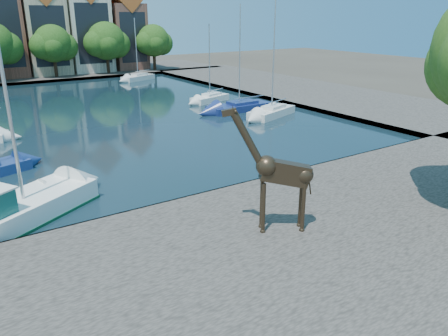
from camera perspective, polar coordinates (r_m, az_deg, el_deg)
The scene contains 16 objects.
ground at distance 24.63m, azimuth 2.63°, elevation -2.89°, with size 160.00×160.00×0.00m, color #38332B.
water_basin at distance 45.43m, azimuth -15.55°, elevation 6.91°, with size 38.00×50.00×0.08m, color black.
near_quay at distance 19.85m, azimuth 14.71°, elevation -8.56°, with size 50.00×14.00×0.50m, color #554F49.
far_quay at distance 76.13m, azimuth -23.43°, elevation 11.03°, with size 60.00×16.00×0.50m, color #554F49.
right_quay at distance 57.96m, azimuth 8.85°, elevation 10.19°, with size 14.00×52.00×0.50m, color #554F49.
townhouse_east_inner at distance 75.97m, azimuth -22.67°, elevation 16.82°, with size 5.94×9.18×15.79m.
townhouse_east_mid at distance 77.55m, azimuth -17.82°, elevation 17.66°, with size 6.43×9.18×16.65m.
townhouse_east_end at distance 79.66m, azimuth -13.06°, elevation 17.37°, with size 5.44×9.18×14.43m.
far_tree_mid_east at distance 70.73m, azimuth -21.37°, elevation 14.76°, with size 7.02×5.40×7.52m.
far_tree_east at distance 72.91m, azimuth -15.06°, elevation 15.58°, with size 7.54×5.80×7.84m.
far_tree_far_east at distance 75.88m, azimuth -9.13°, elevation 15.99°, with size 6.76×5.20×7.36m.
giraffe_statue at distance 18.30m, azimuth 7.09°, elevation -0.54°, with size 3.47×2.17×5.39m.
sailboat_right_a at distance 42.43m, azimuth 6.25°, elevation 7.51°, with size 6.06×3.81×11.55m.
sailboat_right_b at distance 44.81m, azimuth 2.00°, elevation 8.15°, with size 6.83×2.59×10.21m.
sailboat_right_c at distance 49.46m, azimuth -1.86°, elevation 9.24°, with size 5.06×2.98×8.32m.
sailboat_right_d at distance 67.46m, azimuth -11.17°, elevation 11.65°, with size 5.61×3.77×8.80m.
Camera 1 is at (-13.48, -18.37, 9.36)m, focal length 35.00 mm.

